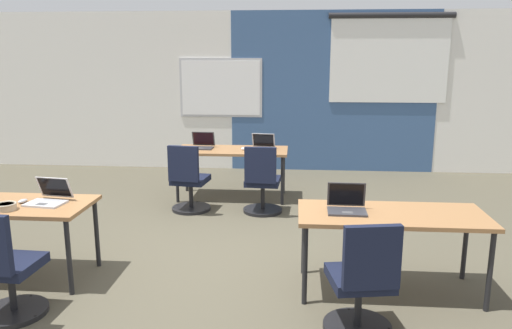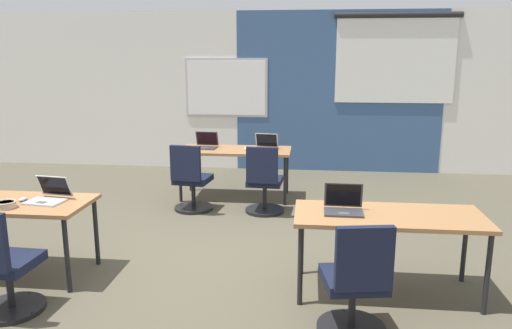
{
  "view_description": "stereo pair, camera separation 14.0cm",
  "coord_description": "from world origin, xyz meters",
  "views": [
    {
      "loc": [
        0.92,
        -4.72,
        2.04
      ],
      "look_at": [
        0.49,
        0.52,
        0.87
      ],
      "focal_mm": 34.62,
      "sensor_mm": 36.0,
      "label": 1
    },
    {
      "loc": [
        1.06,
        -4.7,
        2.04
      ],
      "look_at": [
        0.49,
        0.52,
        0.87
      ],
      "focal_mm": 34.62,
      "sensor_mm": 36.0,
      "label": 2
    }
  ],
  "objects": [
    {
      "name": "chair_far_right",
      "position": [
        0.49,
        1.5,
        0.38
      ],
      "size": [
        0.52,
        0.55,
        0.92
      ],
      "rotation": [
        0.0,
        0.0,
        3.09
      ],
      "color": "black",
      "rests_on": "ground"
    },
    {
      "name": "chair_far_left",
      "position": [
        -0.48,
        1.5,
        0.38
      ],
      "size": [
        0.52,
        0.56,
        0.92
      ],
      "rotation": [
        0.0,
        0.0,
        3.01
      ],
      "color": "black",
      "rests_on": "ground"
    },
    {
      "name": "mouse_far_right",
      "position": [
        0.17,
        2.18,
        0.74
      ],
      "size": [
        0.07,
        0.11,
        0.03
      ],
      "color": "silver",
      "rests_on": "desk_far_center"
    },
    {
      "name": "laptop_far_left",
      "position": [
        -0.44,
        2.26,
        0.77
      ],
      "size": [
        0.34,
        0.32,
        0.23
      ],
      "rotation": [
        0.0,
        0.0,
        -0.04
      ],
      "color": "#333338",
      "rests_on": "desk_far_center"
    },
    {
      "name": "mouse_near_left_inner",
      "position": [
        -1.57,
        -0.58,
        0.74
      ],
      "size": [
        0.08,
        0.11,
        0.03
      ],
      "color": "#B2B2B7",
      "rests_on": "desk_near_left"
    },
    {
      "name": "ground_plane",
      "position": [
        0.0,
        0.0,
        0.0
      ],
      "size": [
        24.0,
        24.0,
        0.0
      ],
      "color": "#4C4738"
    },
    {
      "name": "laptop_far_right",
      "position": [
        0.44,
        2.21,
        0.77
      ],
      "size": [
        0.36,
        0.35,
        0.23
      ],
      "rotation": [
        0.0,
        0.0,
        -0.12
      ],
      "color": "#9E9EA3",
      "rests_on": "desk_far_center"
    },
    {
      "name": "desk_far_center",
      "position": [
        0.0,
        2.2,
        0.66
      ],
      "size": [
        1.6,
        0.7,
        0.72
      ],
      "color": "olive",
      "rests_on": "ground"
    },
    {
      "name": "back_wall_assembly",
      "position": [
        0.06,
        4.19,
        1.41
      ],
      "size": [
        10.0,
        0.27,
        2.8
      ],
      "color": "silver",
      "rests_on": "ground"
    },
    {
      "name": "laptop_near_left_inner",
      "position": [
        -1.33,
        -0.55,
        0.77
      ],
      "size": [
        0.37,
        0.36,
        0.22
      ],
      "rotation": [
        0.0,
        0.0,
        -0.13
      ],
      "color": "#B7B7BC",
      "rests_on": "desk_near_left"
    },
    {
      "name": "laptop_near_right_inner",
      "position": [
        1.37,
        -0.58,
        0.77
      ],
      "size": [
        0.33,
        0.27,
        0.24
      ],
      "rotation": [
        0.0,
        0.0,
        -0.02
      ],
      "color": "#333338",
      "rests_on": "desk_near_right"
    },
    {
      "name": "chair_near_right_inner",
      "position": [
        1.42,
        -1.34,
        0.38
      ],
      "size": [
        0.52,
        0.57,
        0.92
      ],
      "rotation": [
        0.0,
        0.0,
        3.31
      ],
      "color": "black",
      "rests_on": "ground"
    },
    {
      "name": "desk_near_right",
      "position": [
        1.75,
        -0.6,
        0.66
      ],
      "size": [
        1.6,
        0.7,
        0.72
      ],
      "color": "olive",
      "rests_on": "ground"
    },
    {
      "name": "desk_near_left",
      "position": [
        -1.75,
        -0.6,
        0.66
      ],
      "size": [
        1.6,
        0.7,
        0.72
      ],
      "color": "olive",
      "rests_on": "ground"
    },
    {
      "name": "chair_near_left_inner",
      "position": [
        -1.32,
        -1.33,
        0.38
      ],
      "size": [
        0.52,
        0.55,
        0.92
      ],
      "rotation": [
        0.0,
        0.0,
        3.1
      ],
      "color": "black",
      "rests_on": "ground"
    },
    {
      "name": "snack_bowl",
      "position": [
        -1.59,
        -0.79,
        0.76
      ],
      "size": [
        0.18,
        0.18,
        0.06
      ],
      "color": "tan",
      "rests_on": "desk_near_left"
    }
  ]
}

